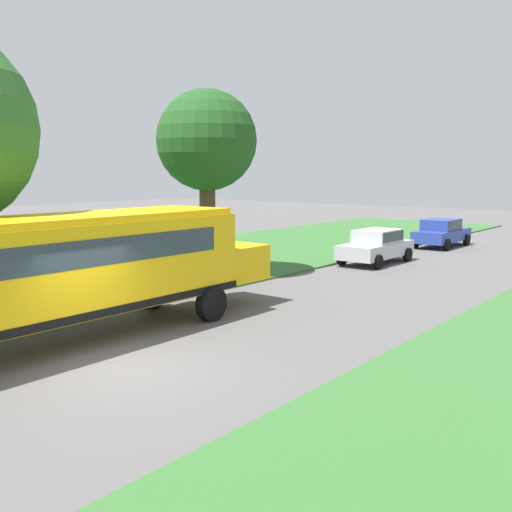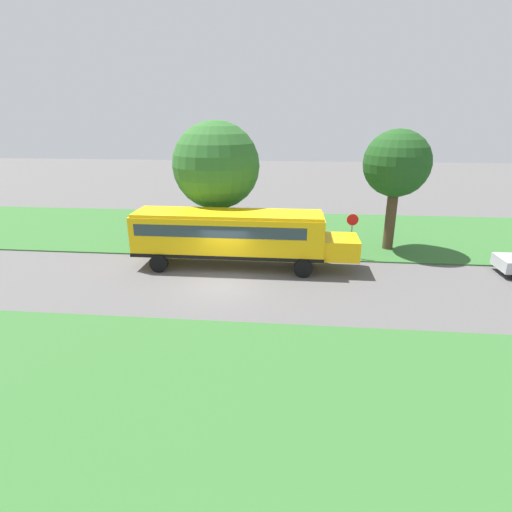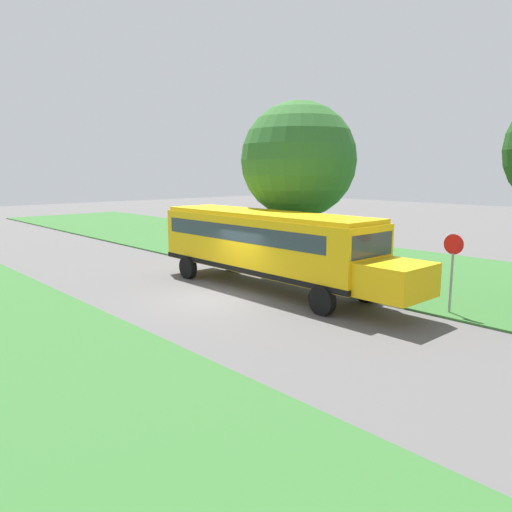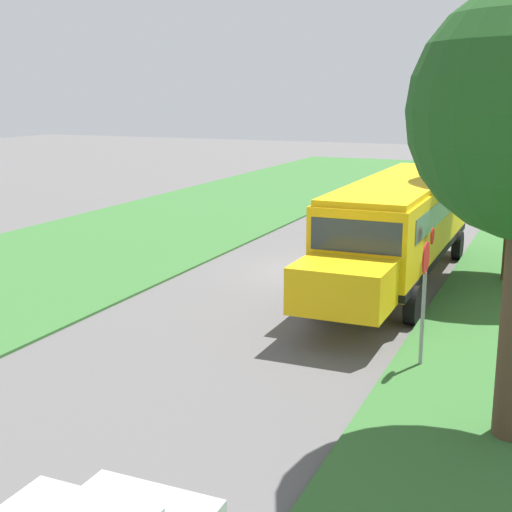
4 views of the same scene
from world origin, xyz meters
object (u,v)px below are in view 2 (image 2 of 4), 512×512
Objects in this scene: school_bus at (233,234)px; oak_tree_roadside_mid at (396,165)px; stop_sign at (352,231)px; oak_tree_beside_bus at (216,166)px.

oak_tree_roadside_mid is at bearing 114.06° from school_bus.
school_bus is 7.05m from stop_sign.
stop_sign is (-2.00, 6.76, -0.19)m from school_bus.
stop_sign is (2.19, -2.63, -3.62)m from oak_tree_roadside_mid.
school_bus is at bearing -73.49° from stop_sign.
stop_sign is at bearing -50.24° from oak_tree_roadside_mid.
oak_tree_beside_bus is (-3.43, -1.54, 3.32)m from school_bus.
oak_tree_roadside_mid is at bearing 94.00° from oak_tree_beside_bus.
oak_tree_roadside_mid is (-0.76, 10.92, 0.11)m from oak_tree_beside_bus.
oak_tree_roadside_mid is at bearing 129.76° from stop_sign.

